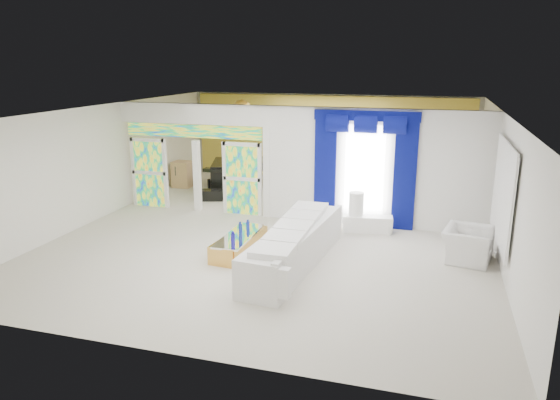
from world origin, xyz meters
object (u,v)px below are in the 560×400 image
(console_table, at_px, (368,224))
(grand_piano, at_px, (234,175))
(white_sofa, at_px, (295,247))
(coffee_table, at_px, (239,244))
(armchair, at_px, (467,245))

(console_table, bearing_deg, grand_piano, 145.67)
(white_sofa, xyz_separation_m, grand_piano, (-3.67, 5.91, 0.06))
(white_sofa, height_order, coffee_table, white_sofa)
(armchair, bearing_deg, coffee_table, 113.40)
(grand_piano, bearing_deg, coffee_table, -85.08)
(coffee_table, height_order, grand_piano, grand_piano)
(white_sofa, height_order, grand_piano, grand_piano)
(console_table, height_order, grand_piano, grand_piano)
(console_table, xyz_separation_m, grand_piano, (-4.85, 3.31, 0.25))
(coffee_table, bearing_deg, grand_piano, 112.42)
(white_sofa, relative_size, armchair, 3.72)
(white_sofa, relative_size, console_table, 3.33)
(armchair, distance_m, grand_piano, 8.50)
(coffee_table, distance_m, console_table, 3.42)
(white_sofa, relative_size, coffee_table, 2.25)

